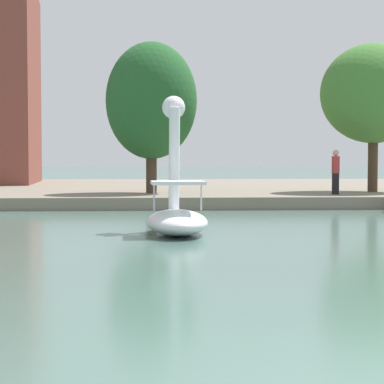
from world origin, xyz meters
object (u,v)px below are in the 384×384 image
Objects in this scene: swan_boat at (177,207)px; tree_broadleaf_left at (151,101)px; person_on_path at (336,171)px; tree_broadleaf_behind_dock at (374,94)px.

tree_broadleaf_left is at bearing 93.29° from swan_boat.
person_on_path is (7.05, -1.44, -2.74)m from tree_broadleaf_left.
tree_broadleaf_behind_dock reaches higher than tree_broadleaf_left.
swan_boat is at bearing -126.04° from tree_broadleaf_behind_dock.
tree_broadleaf_behind_dock is (8.53, 11.72, 3.85)m from swan_boat.
tree_broadleaf_behind_dock is 3.59× the size of person_on_path.
tree_broadleaf_behind_dock is at bearing 3.92° from tree_broadleaf_left.
person_on_path is (-2.12, -2.07, -3.14)m from tree_broadleaf_behind_dock.
tree_broadleaf_left is 9.19m from tree_broadleaf_behind_dock.
swan_boat is 11.61m from person_on_path.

